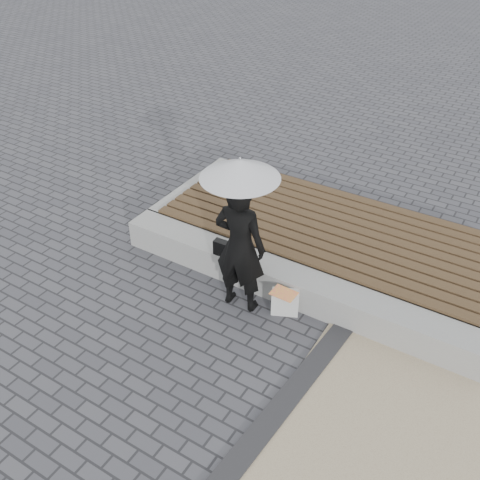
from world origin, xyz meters
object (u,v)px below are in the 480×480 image
(woman, at_px, (240,247))
(parasol, at_px, (240,169))
(handbag, at_px, (225,249))
(seating_ledge, at_px, (288,283))
(canvas_tote, at_px, (285,302))

(woman, height_order, parasol, parasol)
(woman, height_order, handbag, woman)
(seating_ledge, height_order, parasol, parasol)
(parasol, bearing_deg, canvas_tote, 13.34)
(seating_ledge, height_order, canvas_tote, seating_ledge)
(seating_ledge, bearing_deg, handbag, -170.04)
(canvas_tote, bearing_deg, seating_ledge, 86.97)
(parasol, height_order, handbag, parasol)
(woman, bearing_deg, seating_ledge, -139.03)
(seating_ledge, relative_size, handbag, 16.50)
(handbag, bearing_deg, seating_ledge, 7.78)
(seating_ledge, relative_size, parasol, 4.29)
(seating_ledge, relative_size, woman, 2.78)
(seating_ledge, distance_m, parasol, 1.87)
(canvas_tote, bearing_deg, woman, 169.33)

